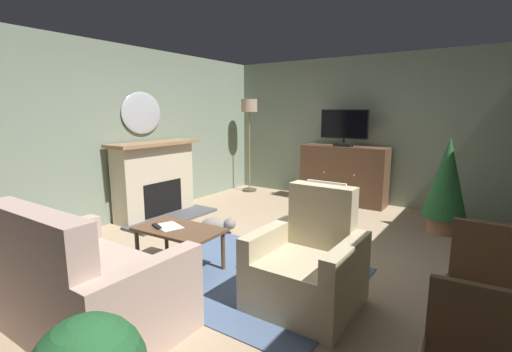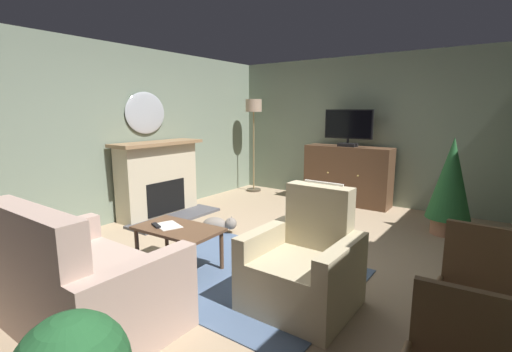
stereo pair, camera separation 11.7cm
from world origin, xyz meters
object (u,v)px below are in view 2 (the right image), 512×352
object	(u,v)px
wall_mirror_oval	(146,113)
sofa_floral	(81,285)
folded_newspaper	(168,226)
side_chair_beside_plant	(476,319)
television	(348,127)
floor_lamp	(254,117)
coffee_table	(178,233)
armchair_by_fireplace	(304,268)
tv_cabinet	(347,176)
tv_remote	(156,225)
potted_plant_tall_palm_by_window	(451,183)
fireplace	(159,181)
cat	(218,225)

from	to	relation	value
wall_mirror_oval	sofa_floral	bearing A→B (deg)	-47.27
folded_newspaper	side_chair_beside_plant	bearing A→B (deg)	13.45
wall_mirror_oval	television	xyz separation A→B (m)	(2.41, 2.43, -0.24)
folded_newspaper	floor_lamp	world-z (taller)	floor_lamp
television	side_chair_beside_plant	xyz separation A→B (m)	(2.31, -3.91, -0.86)
television	coffee_table	bearing A→B (deg)	-96.52
armchair_by_fireplace	tv_cabinet	bearing A→B (deg)	106.08
tv_remote	side_chair_beside_plant	bearing A→B (deg)	-162.27
tv_cabinet	potted_plant_tall_palm_by_window	size ratio (longest dim) A/B	1.16
wall_mirror_oval	coffee_table	distance (m)	2.63
armchair_by_fireplace	floor_lamp	xyz separation A→B (m)	(-3.02, 3.42, 1.20)
fireplace	wall_mirror_oval	xyz separation A→B (m)	(-0.25, -0.00, 1.07)
fireplace	tv_remote	world-z (taller)	fireplace
armchair_by_fireplace	coffee_table	bearing A→B (deg)	-175.18
sofa_floral	side_chair_beside_plant	distance (m)	2.69
armchair_by_fireplace	wall_mirror_oval	bearing A→B (deg)	162.65
potted_plant_tall_palm_by_window	floor_lamp	world-z (taller)	floor_lamp
fireplace	sofa_floral	size ratio (longest dim) A/B	1.06
tv_cabinet	television	size ratio (longest dim) A/B	1.79
wall_mirror_oval	potted_plant_tall_palm_by_window	bearing A→B (deg)	22.24
wall_mirror_oval	floor_lamp	size ratio (longest dim) A/B	0.39
fireplace	wall_mirror_oval	bearing A→B (deg)	-180.00
fireplace	television	bearing A→B (deg)	48.34
sofa_floral	potted_plant_tall_palm_by_window	world-z (taller)	potted_plant_tall_palm_by_window
potted_plant_tall_palm_by_window	folded_newspaper	bearing A→B (deg)	-128.18
fireplace	tv_remote	xyz separation A→B (m)	(1.53, -1.30, -0.10)
fireplace	coffee_table	distance (m)	2.12
armchair_by_fireplace	potted_plant_tall_palm_by_window	size ratio (longest dim) A/B	0.78
sofa_floral	television	bearing A→B (deg)	87.29
potted_plant_tall_palm_by_window	side_chair_beside_plant	bearing A→B (deg)	-80.00
wall_mirror_oval	tv_remote	bearing A→B (deg)	-36.29
wall_mirror_oval	floor_lamp	bearing A→B (deg)	79.98
folded_newspaper	sofa_floral	distance (m)	1.19
potted_plant_tall_palm_by_window	cat	distance (m)	3.20
wall_mirror_oval	folded_newspaper	bearing A→B (deg)	-33.13
tv_remote	floor_lamp	world-z (taller)	floor_lamp
coffee_table	floor_lamp	world-z (taller)	floor_lamp
television	wall_mirror_oval	bearing A→B (deg)	-134.77
floor_lamp	coffee_table	bearing A→B (deg)	-65.95
tv_remote	sofa_floral	bearing A→B (deg)	132.15
television	armchair_by_fireplace	size ratio (longest dim) A/B	0.83
tv_cabinet	armchair_by_fireplace	world-z (taller)	tv_cabinet
television	coffee_table	size ratio (longest dim) A/B	0.91
television	tv_remote	size ratio (longest dim) A/B	5.06
folded_newspaper	fireplace	bearing A→B (deg)	161.86
potted_plant_tall_palm_by_window	television	bearing A→B (deg)	157.46
fireplace	wall_mirror_oval	distance (m)	1.10
fireplace	television	size ratio (longest dim) A/B	1.78
coffee_table	potted_plant_tall_palm_by_window	bearing A→B (deg)	53.21
tv_remote	floor_lamp	size ratio (longest dim) A/B	0.09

